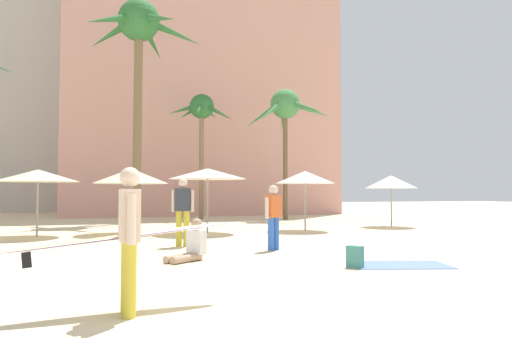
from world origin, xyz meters
TOP-DOWN VIEW (x-y plane):
  - ground at (0.00, 0.00)m, footprint 120.00×120.00m
  - hotel_pink at (4.13, 27.84)m, footprint 17.80×9.05m
  - palm_tree_far_left at (6.99, 18.42)m, footprint 4.69×4.80m
  - palm_tree_center at (-0.77, 18.18)m, footprint 5.79×5.90m
  - palm_tree_right at (2.77, 20.25)m, footprint 3.56×3.31m
  - cafe_umbrella_0 at (1.21, 11.45)m, footprint 2.77×2.77m
  - cafe_umbrella_2 at (4.98, 11.42)m, footprint 2.27×2.27m
  - cafe_umbrella_3 at (9.30, 12.16)m, footprint 2.17×2.17m
  - cafe_umbrella_4 at (-4.36, 11.80)m, footprint 2.61×2.61m
  - cafe_umbrella_5 at (-1.41, 12.08)m, footprint 2.63×2.63m
  - beach_towel at (3.30, 3.07)m, footprint 2.06×1.52m
  - backpack at (2.28, 3.07)m, footprint 0.34×0.35m
  - person_near_left at (-2.03, 0.93)m, footprint 2.86×0.96m
  - person_near_right at (-0.54, 4.99)m, footprint 0.96×0.86m
  - person_mid_right at (1.74, 6.12)m, footprint 0.57×0.39m
  - person_far_right at (-0.29, 7.64)m, footprint 0.60×0.33m

SIDE VIEW (x-z plane):
  - ground at x=0.00m, z-range 0.00..0.00m
  - beach_towel at x=3.30m, z-range 0.00..0.01m
  - backpack at x=2.28m, z-range -0.01..0.41m
  - person_near_right at x=-0.54m, z-range -0.14..0.75m
  - person_mid_right at x=1.74m, z-range 0.08..1.70m
  - person_near_left at x=-2.03m, z-range 0.07..1.80m
  - person_far_right at x=-0.29m, z-range 0.09..1.91m
  - cafe_umbrella_3 at x=9.30m, z-range 0.81..2.99m
  - cafe_umbrella_4 at x=-4.36m, z-range 0.90..3.10m
  - cafe_umbrella_5 at x=-1.41m, z-range 0.88..3.17m
  - cafe_umbrella_2 at x=4.98m, z-range 0.89..3.16m
  - cafe_umbrella_0 at x=1.21m, z-range 0.96..3.27m
  - palm_tree_right at x=2.77m, z-range 2.36..9.23m
  - palm_tree_far_left at x=6.99m, z-range 2.40..9.45m
  - palm_tree_center at x=-0.77m, z-range 3.67..14.53m
  - hotel_pink at x=4.13m, z-range 0.00..18.85m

